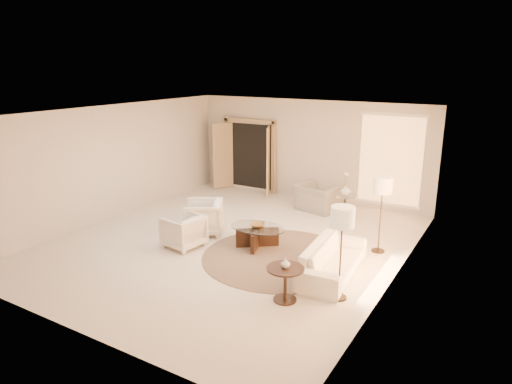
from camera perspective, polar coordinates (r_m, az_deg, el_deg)
The scene contains 18 objects.
room at distance 9.57m, azimuth -3.29°, elevation 1.49°, with size 7.04×8.04×2.83m.
windows_right at distance 8.32m, azimuth 17.26°, elevation -1.74°, with size 0.10×6.40×2.40m, color #FFB066, non-canonical shape.
window_back_corner at distance 12.22m, azimuth 16.42°, elevation 3.78°, with size 1.70×0.10×2.40m, color #FFB066, non-canonical shape.
curtains_right at distance 9.19m, azimuth 18.29°, elevation -0.52°, with size 0.06×5.20×2.60m, color tan, non-canonical shape.
french_doors at distance 13.77m, azimuth -0.96°, elevation 4.52°, with size 1.95×0.66×2.16m.
area_rug at distance 9.26m, azimuth 2.91°, elevation -8.11°, with size 3.10×3.10×0.01m, color #3E2C21.
sofa at distance 8.55m, azimuth 9.56°, elevation -8.31°, with size 2.03×0.79×0.59m, color white.
armchair_left at distance 10.43m, azimuth -6.59°, elevation -2.96°, with size 0.82×0.77×0.85m, color white.
armchair_right at distance 9.75m, azimuth -9.09°, elevation -4.65°, with size 0.74×0.70×0.77m, color white.
accent_chair at distance 12.08m, azimuth 7.76°, elevation -0.15°, with size 1.08×0.70×0.94m, color gray.
coffee_table at distance 9.65m, azimuth 0.17°, elevation -5.31°, with size 1.52×1.52×0.45m.
end_table at distance 7.54m, azimuth 3.68°, elevation -10.69°, with size 0.62×0.62×0.58m.
side_table at distance 11.62m, azimuth 11.05°, elevation -1.51°, with size 0.51×0.51×0.60m.
floor_lamp_near at distance 9.42m, azimuth 15.56°, elevation 0.43°, with size 0.39×0.39×1.59m.
floor_lamp_far at distance 7.34m, azimuth 10.76°, elevation -3.60°, with size 0.39×0.39×1.59m.
bowl at distance 9.58m, azimuth 0.17°, elevation -4.17°, with size 0.32×0.32×0.08m, color brown.
end_vase at distance 7.42m, azimuth 3.71°, elevation -8.89°, with size 0.15×0.15×0.16m, color silver.
side_vase at distance 11.52m, azimuth 11.15°, elevation 0.20°, with size 0.25×0.25×0.26m, color silver.
Camera 1 is at (5.20, -7.68, 3.75)m, focal length 32.00 mm.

